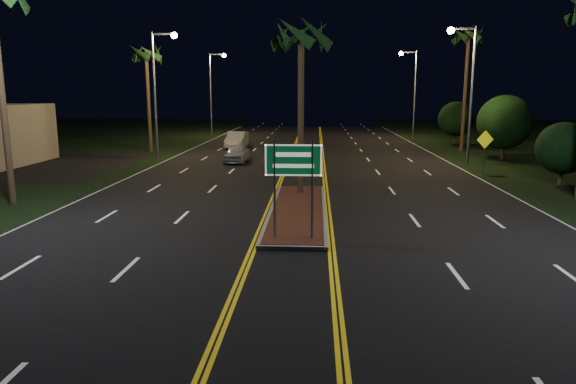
# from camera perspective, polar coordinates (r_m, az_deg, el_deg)

# --- Properties ---
(ground) EXTENTS (120.00, 120.00, 0.00)m
(ground) POSITION_cam_1_polar(r_m,az_deg,el_deg) (14.09, 0.07, -8.91)
(ground) COLOR black
(ground) RESTS_ON ground
(median_island) EXTENTS (2.25, 10.25, 0.17)m
(median_island) POSITION_cam_1_polar(r_m,az_deg,el_deg) (20.78, 1.10, -2.10)
(median_island) COLOR gray
(median_island) RESTS_ON ground
(highway_sign) EXTENTS (1.80, 0.08, 3.20)m
(highway_sign) POSITION_cam_1_polar(r_m,az_deg,el_deg) (16.21, 0.60, 2.52)
(highway_sign) COLOR gray
(highway_sign) RESTS_ON ground
(streetlight_left_mid) EXTENTS (1.91, 0.44, 9.00)m
(streetlight_left_mid) POSITION_cam_1_polar(r_m,az_deg,el_deg) (38.92, -14.10, 11.96)
(streetlight_left_mid) COLOR gray
(streetlight_left_mid) RESTS_ON ground
(streetlight_left_far) EXTENTS (1.91, 0.44, 9.00)m
(streetlight_left_far) POSITION_cam_1_polar(r_m,az_deg,el_deg) (58.34, -8.24, 11.76)
(streetlight_left_far) COLOR gray
(streetlight_left_far) RESTS_ON ground
(streetlight_right_mid) EXTENTS (1.91, 0.44, 9.00)m
(streetlight_right_mid) POSITION_cam_1_polar(r_m,az_deg,el_deg) (36.60, 19.24, 11.77)
(streetlight_right_mid) COLOR gray
(streetlight_right_mid) RESTS_ON ground
(streetlight_right_far) EXTENTS (1.91, 0.44, 9.00)m
(streetlight_right_far) POSITION_cam_1_polar(r_m,az_deg,el_deg) (56.11, 13.57, 11.60)
(streetlight_right_far) COLOR gray
(streetlight_right_far) RESTS_ON ground
(palm_median) EXTENTS (2.40, 2.40, 8.30)m
(palm_median) POSITION_cam_1_polar(r_m,az_deg,el_deg) (23.86, 1.48, 16.97)
(palm_median) COLOR #382819
(palm_median) RESTS_ON ground
(palm_left_far) EXTENTS (2.40, 2.40, 8.80)m
(palm_left_far) POSITION_cam_1_polar(r_m,az_deg,el_deg) (43.48, -15.49, 14.53)
(palm_left_far) COLOR #382819
(palm_left_far) RESTS_ON ground
(palm_right_far) EXTENTS (2.40, 2.40, 10.30)m
(palm_right_far) POSITION_cam_1_polar(r_m,az_deg,el_deg) (45.09, 19.44, 15.95)
(palm_right_far) COLOR #382819
(palm_right_far) RESTS_ON ground
(shrub_near) EXTENTS (2.70, 2.70, 3.30)m
(shrub_near) POSITION_cam_1_polar(r_m,az_deg,el_deg) (30.22, 28.24, 4.30)
(shrub_near) COLOR #382819
(shrub_near) RESTS_ON ground
(shrub_mid) EXTENTS (3.78, 3.78, 4.62)m
(shrub_mid) POSITION_cam_1_polar(r_m,az_deg,el_deg) (39.58, 22.93, 7.16)
(shrub_mid) COLOR #382819
(shrub_mid) RESTS_ON ground
(shrub_far) EXTENTS (3.24, 3.24, 3.96)m
(shrub_far) POSITION_cam_1_polar(r_m,az_deg,el_deg) (51.00, 18.16, 7.72)
(shrub_far) COLOR #382819
(shrub_far) RESTS_ON ground
(car_near) EXTENTS (1.96, 4.35, 1.44)m
(car_near) POSITION_cam_1_polar(r_m,az_deg,el_deg) (36.02, -5.71, 4.47)
(car_near) COLOR #B8B7BE
(car_near) RESTS_ON ground
(car_far) EXTENTS (2.17, 4.99, 1.66)m
(car_far) POSITION_cam_1_polar(r_m,az_deg,el_deg) (45.23, -5.73, 5.93)
(car_far) COLOR silver
(car_far) RESTS_ON ground
(warning_sign) EXTENTS (1.05, 0.30, 2.56)m
(warning_sign) POSITION_cam_1_polar(r_m,az_deg,el_deg) (32.96, 21.02, 4.85)
(warning_sign) COLOR gray
(warning_sign) RESTS_ON ground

